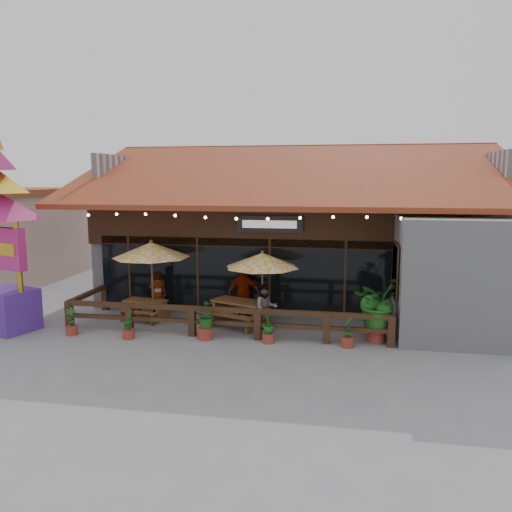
% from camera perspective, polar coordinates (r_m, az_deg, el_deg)
% --- Properties ---
extents(ground, '(100.00, 100.00, 0.00)m').
position_cam_1_polar(ground, '(15.28, 2.39, -9.02)').
color(ground, gray).
rests_on(ground, ground).
extents(restaurant_building, '(15.50, 14.73, 6.09)m').
position_cam_1_polar(restaurant_building, '(21.24, 5.48, 2.09)').
color(restaurant_building, '#B8B8BD').
rests_on(restaurant_building, ground).
extents(patio_railing, '(10.00, 2.60, 0.92)m').
position_cam_1_polar(patio_railing, '(15.30, -6.18, -6.64)').
color(patio_railing, '#402A17').
rests_on(patio_railing, ground).
extents(umbrella_left, '(3.29, 3.29, 2.72)m').
position_cam_1_polar(umbrella_left, '(16.62, -11.88, 0.65)').
color(umbrella_left, brown).
rests_on(umbrella_left, ground).
extents(umbrella_right, '(2.58, 2.58, 2.48)m').
position_cam_1_polar(umbrella_right, '(15.47, 0.73, -0.53)').
color(umbrella_right, brown).
rests_on(umbrella_right, ground).
extents(picnic_table_left, '(1.59, 1.44, 0.67)m').
position_cam_1_polar(picnic_table_left, '(17.14, -12.52, -5.66)').
color(picnic_table_left, brown).
rests_on(picnic_table_left, ground).
extents(picnic_table_right, '(2.15, 2.02, 0.83)m').
position_cam_1_polar(picnic_table_right, '(16.05, -1.87, -6.05)').
color(picnic_table_right, brown).
rests_on(picnic_table_right, ground).
extents(tropical_plant, '(1.82, 1.86, 1.95)m').
position_cam_1_polar(tropical_plant, '(14.79, 13.73, -5.37)').
color(tropical_plant, maroon).
rests_on(tropical_plant, ground).
extents(diner_a, '(0.68, 0.58, 1.59)m').
position_cam_1_polar(diner_a, '(17.35, -11.15, -4.29)').
color(diner_a, '#3A1F12').
rests_on(diner_a, ground).
extents(diner_b, '(0.88, 0.79, 1.49)m').
position_cam_1_polar(diner_b, '(15.41, 1.14, -5.98)').
color(diner_b, '#3A1F12').
rests_on(diner_b, ground).
extents(diner_c, '(1.09, 0.47, 1.83)m').
position_cam_1_polar(diner_c, '(16.63, -1.34, -4.25)').
color(diner_c, '#3A1F12').
rests_on(diner_c, ground).
extents(planter_a, '(0.35, 0.35, 0.85)m').
position_cam_1_polar(planter_a, '(16.19, -20.33, -7.23)').
color(planter_a, maroon).
rests_on(planter_a, ground).
extents(planter_b, '(0.36, 0.36, 0.87)m').
position_cam_1_polar(planter_b, '(15.31, -14.39, -7.72)').
color(planter_b, maroon).
rests_on(planter_b, ground).
extents(planter_c, '(0.86, 0.83, 1.07)m').
position_cam_1_polar(planter_c, '(14.80, -5.85, -7.21)').
color(planter_c, maroon).
rests_on(planter_c, ground).
extents(planter_d, '(0.44, 0.44, 0.85)m').
position_cam_1_polar(planter_d, '(14.48, 1.43, -8.33)').
color(planter_d, maroon).
rests_on(planter_d, ground).
extents(planter_e, '(0.36, 0.36, 0.87)m').
position_cam_1_polar(planter_e, '(14.35, 10.44, -8.82)').
color(planter_e, maroon).
rests_on(planter_e, ground).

